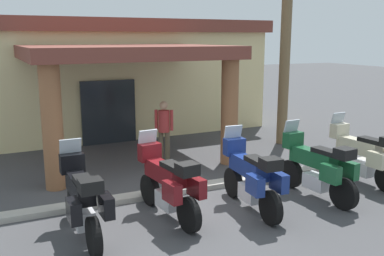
# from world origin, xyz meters

# --- Properties ---
(ground_plane) EXTENTS (80.00, 80.00, 0.00)m
(ground_plane) POSITION_xyz_m (0.00, 0.00, 0.00)
(ground_plane) COLOR #424244
(motel_building) EXTENTS (12.97, 9.84, 4.09)m
(motel_building) POSITION_xyz_m (-0.06, 8.47, 2.09)
(motel_building) COLOR beige
(motel_building) RESTS_ON ground_plane
(motorcycle_black) EXTENTS (0.71, 2.21, 1.61)m
(motorcycle_black) POSITION_xyz_m (-2.15, -0.67, 0.70)
(motorcycle_black) COLOR black
(motorcycle_black) RESTS_ON ground_plane
(motorcycle_maroon) EXTENTS (0.79, 2.21, 1.61)m
(motorcycle_maroon) POSITION_xyz_m (-0.48, -0.51, 0.70)
(motorcycle_maroon) COLOR black
(motorcycle_maroon) RESTS_ON ground_plane
(motorcycle_blue) EXTENTS (0.72, 2.21, 1.61)m
(motorcycle_blue) POSITION_xyz_m (1.19, -0.85, 0.70)
(motorcycle_blue) COLOR black
(motorcycle_blue) RESTS_ON ground_plane
(motorcycle_green) EXTENTS (0.74, 2.21, 1.61)m
(motorcycle_green) POSITION_xyz_m (2.85, -0.87, 0.70)
(motorcycle_green) COLOR black
(motorcycle_green) RESTS_ON ground_plane
(motorcycle_cream) EXTENTS (0.72, 2.21, 1.61)m
(motorcycle_cream) POSITION_xyz_m (4.52, -0.54, 0.70)
(motorcycle_cream) COLOR black
(motorcycle_cream) RESTS_ON ground_plane
(pedestrian) EXTENTS (0.46, 0.32, 1.73)m
(pedestrian) POSITION_xyz_m (0.88, 3.22, 1.00)
(pedestrian) COLOR brown
(pedestrian) RESTS_ON ground_plane
(curb_strip) EXTENTS (10.33, 0.36, 0.12)m
(curb_strip) POSITION_xyz_m (1.19, 0.69, 0.06)
(curb_strip) COLOR #ADA89E
(curb_strip) RESTS_ON ground_plane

